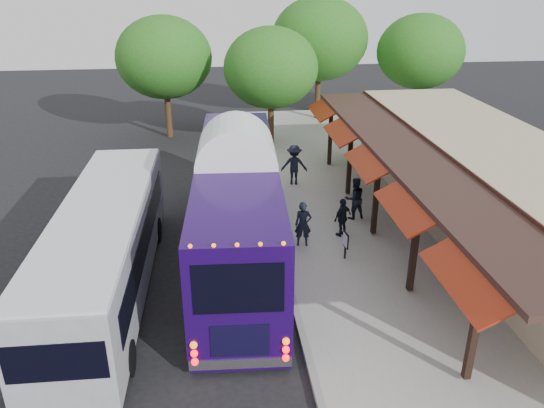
{
  "coord_description": "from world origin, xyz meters",
  "views": [
    {
      "loc": [
        -2.2,
        -13.7,
        9.49
      ],
      "look_at": [
        -0.19,
        3.63,
        1.8
      ],
      "focal_mm": 35.0,
      "sensor_mm": 36.0,
      "label": 1
    }
  ],
  "objects_px": {
    "ped_d": "(294,165)",
    "sign_board": "(346,241)",
    "city_bus": "(106,246)",
    "ped_b": "(354,198)",
    "coach_bus": "(238,202)",
    "ped_a": "(303,224)",
    "ped_c": "(343,217)"
  },
  "relations": [
    {
      "from": "ped_b",
      "to": "ped_d",
      "type": "bearing_deg",
      "value": -76.72
    },
    {
      "from": "coach_bus",
      "to": "city_bus",
      "type": "bearing_deg",
      "value": -154.22
    },
    {
      "from": "ped_a",
      "to": "sign_board",
      "type": "xyz_separation_m",
      "value": [
        1.31,
        -1.18,
        -0.16
      ]
    },
    {
      "from": "ped_b",
      "to": "sign_board",
      "type": "relative_size",
      "value": 1.74
    },
    {
      "from": "ped_d",
      "to": "sign_board",
      "type": "height_order",
      "value": "ped_d"
    },
    {
      "from": "ped_a",
      "to": "ped_b",
      "type": "bearing_deg",
      "value": 45.97
    },
    {
      "from": "sign_board",
      "to": "city_bus",
      "type": "bearing_deg",
      "value": -179.9
    },
    {
      "from": "ped_c",
      "to": "coach_bus",
      "type": "bearing_deg",
      "value": -22.38
    },
    {
      "from": "city_bus",
      "to": "ped_d",
      "type": "bearing_deg",
      "value": 49.94
    },
    {
      "from": "city_bus",
      "to": "ped_c",
      "type": "bearing_deg",
      "value": 19.39
    },
    {
      "from": "ped_c",
      "to": "sign_board",
      "type": "bearing_deg",
      "value": 43.95
    },
    {
      "from": "ped_a",
      "to": "ped_d",
      "type": "height_order",
      "value": "ped_d"
    },
    {
      "from": "ped_d",
      "to": "ped_c",
      "type": "bearing_deg",
      "value": 108.12
    },
    {
      "from": "ped_d",
      "to": "sign_board",
      "type": "bearing_deg",
      "value": 103.25
    },
    {
      "from": "ped_b",
      "to": "ped_c",
      "type": "distance_m",
      "value": 1.7
    },
    {
      "from": "ped_b",
      "to": "ped_c",
      "type": "bearing_deg",
      "value": 49.28
    },
    {
      "from": "ped_c",
      "to": "city_bus",
      "type": "bearing_deg",
      "value": -17.53
    },
    {
      "from": "ped_c",
      "to": "ped_a",
      "type": "bearing_deg",
      "value": -15.94
    },
    {
      "from": "coach_bus",
      "to": "ped_a",
      "type": "bearing_deg",
      "value": 11.95
    },
    {
      "from": "ped_a",
      "to": "sign_board",
      "type": "bearing_deg",
      "value": -36.09
    },
    {
      "from": "ped_a",
      "to": "ped_c",
      "type": "xyz_separation_m",
      "value": [
        1.62,
        0.59,
        -0.08
      ]
    },
    {
      "from": "ped_c",
      "to": "ped_d",
      "type": "bearing_deg",
      "value": -115.74
    },
    {
      "from": "coach_bus",
      "to": "ped_a",
      "type": "xyz_separation_m",
      "value": [
        2.39,
        0.38,
        -1.16
      ]
    },
    {
      "from": "ped_d",
      "to": "sign_board",
      "type": "distance_m",
      "value": 7.38
    },
    {
      "from": "coach_bus",
      "to": "city_bus",
      "type": "height_order",
      "value": "coach_bus"
    },
    {
      "from": "city_bus",
      "to": "ped_d",
      "type": "distance_m",
      "value": 11.03
    },
    {
      "from": "coach_bus",
      "to": "ped_a",
      "type": "height_order",
      "value": "coach_bus"
    },
    {
      "from": "city_bus",
      "to": "sign_board",
      "type": "distance_m",
      "value": 8.02
    },
    {
      "from": "ped_b",
      "to": "coach_bus",
      "type": "bearing_deg",
      "value": 15.74
    },
    {
      "from": "ped_b",
      "to": "ped_d",
      "type": "relative_size",
      "value": 0.92
    },
    {
      "from": "city_bus",
      "to": "ped_c",
      "type": "relative_size",
      "value": 7.4
    },
    {
      "from": "coach_bus",
      "to": "ped_d",
      "type": "bearing_deg",
      "value": 68.27
    }
  ]
}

